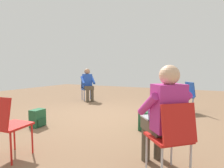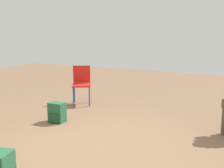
# 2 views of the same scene
# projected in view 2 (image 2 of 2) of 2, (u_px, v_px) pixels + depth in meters

# --- Properties ---
(ground_plane) EXTENTS (15.35, 15.35, 0.00)m
(ground_plane) POSITION_uv_depth(u_px,v_px,m) (98.00, 148.00, 4.44)
(ground_plane) COLOR brown
(chair_southeast) EXTENTS (0.56, 0.57, 0.85)m
(chair_southeast) POSITION_uv_depth(u_px,v_px,m) (82.00, 82.00, 6.88)
(chair_southeast) COLOR red
(chair_southeast) RESTS_ON ground
(backpack_near_laptop_user) EXTENTS (0.29, 0.26, 0.36)m
(backpack_near_laptop_user) POSITION_uv_depth(u_px,v_px,m) (57.00, 114.00, 5.62)
(backpack_near_laptop_user) COLOR #235B38
(backpack_near_laptop_user) RESTS_ON ground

